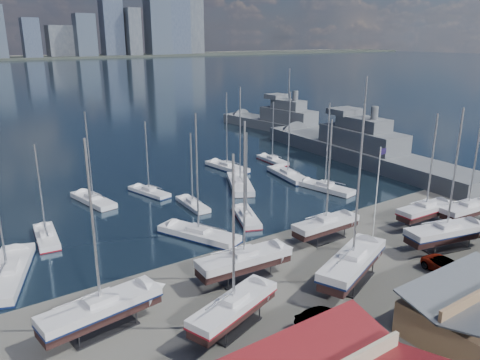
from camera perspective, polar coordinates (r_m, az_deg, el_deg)
ground at (r=54.54m, az=11.86°, el=-9.63°), size 1400.00×1400.00×0.00m
shed_grey at (r=45.61m, az=27.10°, el=-13.84°), size 12.60×8.40×4.17m
sailboat_cradle_0 at (r=42.66m, az=-16.56°, el=-14.82°), size 10.75×4.24×16.84m
sailboat_cradle_1 at (r=41.37m, az=-0.77°, el=-15.23°), size 9.94×5.56×15.52m
sailboat_cradle_2 at (r=48.91m, az=0.51°, el=-9.73°), size 10.34×3.56×16.55m
sailboat_cradle_3 at (r=49.60m, az=13.55°, el=-9.74°), size 11.79×7.14×18.26m
sailboat_cradle_4 at (r=58.83m, az=10.43°, el=-5.34°), size 9.17×2.57×15.04m
sailboat_cradle_5 at (r=60.55m, az=23.85°, el=-5.84°), size 10.82×5.24×16.79m
sailboat_cradle_6 at (r=67.39m, az=21.72°, el=-3.40°), size 9.30×3.00×14.94m
sailboat_cradle_7 at (r=70.14m, az=26.03°, el=-3.18°), size 8.86×3.17×14.31m
sailboat_moored_0 at (r=55.23m, az=-26.41°, el=-10.44°), size 7.73×13.10×18.93m
sailboat_moored_1 at (r=63.17m, az=-22.52°, el=-6.51°), size 3.36×8.73×12.72m
sailboat_moored_2 at (r=74.39m, az=-17.45°, el=-2.46°), size 4.34×9.96×14.55m
sailboat_moored_3 at (r=59.23m, az=-5.05°, el=-6.76°), size 7.28×11.29×16.43m
sailboat_moored_4 at (r=69.78m, az=-5.79°, el=-3.02°), size 2.63×7.83×11.64m
sailboat_moored_5 at (r=76.29m, az=-11.02°, el=-1.50°), size 4.28×8.54×12.30m
sailboat_moored_6 at (r=64.70m, az=0.77°, el=-4.58°), size 5.39×8.80×12.75m
sailboat_moored_7 at (r=78.42m, az=0.01°, el=-0.65°), size 8.13×11.75×17.43m
sailboat_moored_8 at (r=89.01m, az=-1.59°, el=1.48°), size 4.08×10.42×15.17m
sailboat_moored_9 at (r=78.06m, az=10.33°, el=-1.03°), size 4.59×10.27×14.99m
sailboat_moored_10 at (r=84.22m, az=5.84°, el=0.49°), size 4.85×11.02×15.94m
sailboat_moored_11 at (r=94.50m, az=3.95°, el=2.37°), size 2.97×8.63×12.68m
naval_ship_east at (r=97.89m, az=14.52°, el=3.20°), size 12.94×54.27×18.84m
naval_ship_west at (r=125.47m, az=5.84°, el=6.61°), size 12.13×45.79×18.07m
car_a at (r=38.93m, az=6.23°, el=-20.09°), size 2.21×4.24×1.38m
car_b at (r=42.74m, az=10.24°, el=-16.32°), size 5.26×2.99×1.64m
car_c at (r=54.81m, az=24.10°, el=-9.76°), size 3.52×6.13×1.61m
flagpole at (r=57.35m, az=16.41°, el=-1.09°), size 1.07×0.12×12.12m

